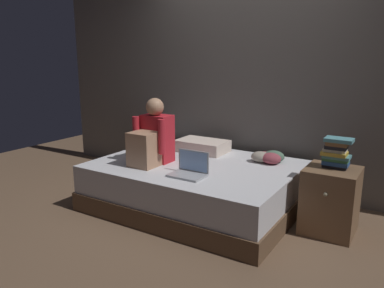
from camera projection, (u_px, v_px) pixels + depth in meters
The scene contains 9 objects.
ground_plane at pixel (197, 221), 3.57m from camera, with size 8.00×8.00×0.00m, color brown.
wall_back at pixel (252, 72), 4.25m from camera, with size 5.60×0.10×2.70m, color #605B56.
bed at pixel (196, 185), 3.87m from camera, with size 2.00×1.50×0.47m.
nightstand at pixel (330, 200), 3.30m from camera, with size 0.44×0.46×0.58m.
person_sitting at pixel (152, 139), 3.77m from camera, with size 0.39×0.44×0.66m.
laptop at pixel (190, 169), 3.42m from camera, with size 0.32×0.23×0.22m.
pillow at pixel (202, 146), 4.27m from camera, with size 0.56×0.36×0.13m, color beige.
book_stack at pixel (336, 153), 3.22m from camera, with size 0.24×0.17×0.27m.
clothes_pile at pixel (269, 157), 3.84m from camera, with size 0.32×0.26×0.12m.
Camera 1 is at (1.71, -2.83, 1.53)m, focal length 35.22 mm.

